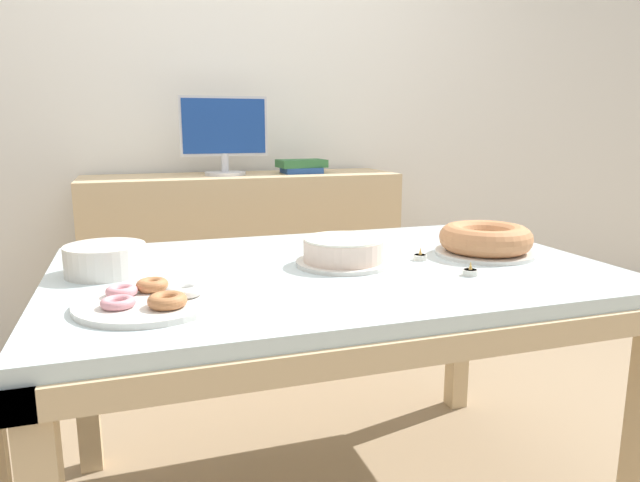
{
  "coord_description": "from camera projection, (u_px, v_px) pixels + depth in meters",
  "views": [
    {
      "loc": [
        -0.52,
        -1.48,
        1.16
      ],
      "look_at": [
        -0.01,
        0.06,
        0.83
      ],
      "focal_mm": 32.0,
      "sensor_mm": 36.0,
      "label": 1
    }
  ],
  "objects": [
    {
      "name": "cake_golden_bundt",
      "position": [
        485.0,
        240.0,
        1.75
      ],
      "size": [
        0.3,
        0.3,
        0.09
      ],
      "color": "silver",
      "rests_on": "dining_table"
    },
    {
      "name": "cake_chocolate_round",
      "position": [
        343.0,
        252.0,
        1.63
      ],
      "size": [
        0.27,
        0.27,
        0.08
      ],
      "color": "silver",
      "rests_on": "dining_table"
    },
    {
      "name": "tealight_left_edge",
      "position": [
        314.0,
        246.0,
        1.83
      ],
      "size": [
        0.04,
        0.04,
        0.04
      ],
      "color": "silver",
      "rests_on": "dining_table"
    },
    {
      "name": "computer_monitor",
      "position": [
        224.0,
        136.0,
        2.76
      ],
      "size": [
        0.42,
        0.2,
        0.38
      ],
      "color": "silver",
      "rests_on": "sideboard"
    },
    {
      "name": "pastry_platter",
      "position": [
        151.0,
        299.0,
        1.26
      ],
      "size": [
        0.32,
        0.32,
        0.04
      ],
      "color": "silver",
      "rests_on": "dining_table"
    },
    {
      "name": "sideboard",
      "position": [
        245.0,
        264.0,
        2.92
      ],
      "size": [
        1.54,
        0.44,
        0.92
      ],
      "color": "#D1B284",
      "rests_on": "ground"
    },
    {
      "name": "plate_stack",
      "position": [
        105.0,
        259.0,
        1.52
      ],
      "size": [
        0.21,
        0.21,
        0.08
      ],
      "color": "silver",
      "rests_on": "dining_table"
    },
    {
      "name": "dining_table",
      "position": [
        332.0,
        296.0,
        1.64
      ],
      "size": [
        1.55,
        1.02,
        0.77
      ],
      "color": "silver",
      "rests_on": "ground"
    },
    {
      "name": "tealight_near_front",
      "position": [
        470.0,
        272.0,
        1.51
      ],
      "size": [
        0.04,
        0.04,
        0.04
      ],
      "color": "silver",
      "rests_on": "dining_table"
    },
    {
      "name": "tealight_centre",
      "position": [
        420.0,
        257.0,
        1.68
      ],
      "size": [
        0.04,
        0.04,
        0.04
      ],
      "color": "silver",
      "rests_on": "dining_table"
    },
    {
      "name": "wall_back",
      "position": [
        230.0,
        98.0,
        3.03
      ],
      "size": [
        8.0,
        0.1,
        2.6
      ],
      "primitive_type": "cube",
      "color": "white",
      "rests_on": "ground"
    },
    {
      "name": "book_stack",
      "position": [
        301.0,
        166.0,
        2.92
      ],
      "size": [
        0.25,
        0.17,
        0.07
      ],
      "color": "#23478C",
      "rests_on": "sideboard"
    }
  ]
}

